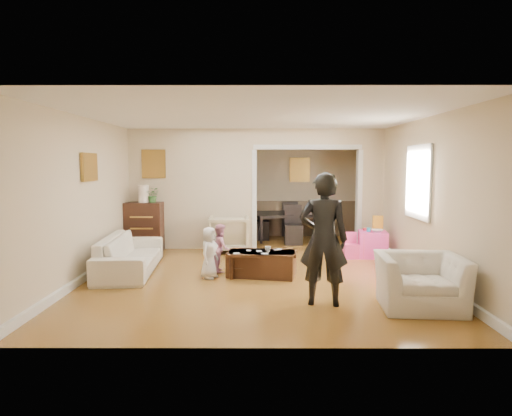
{
  "coord_description": "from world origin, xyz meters",
  "views": [
    {
      "loc": [
        0.02,
        -7.78,
        1.86
      ],
      "look_at": [
        0.0,
        0.2,
        1.05
      ],
      "focal_mm": 30.9,
      "sensor_mm": 36.0,
      "label": 1
    }
  ],
  "objects_px": {
    "play_table": "(373,244)",
    "child_kneel_a": "(209,253)",
    "child_toddler": "(319,245)",
    "armchair_front": "(420,282)",
    "adult_person": "(323,239)",
    "dresser": "(144,227)",
    "table_lamp": "(143,194)",
    "cyan_cup": "(369,230)",
    "coffee_table": "(262,264)",
    "child_kneel_b": "(221,248)",
    "dining_table": "(291,226)",
    "coffee_cup": "(268,249)",
    "sofa": "(130,254)",
    "armchair_back": "(229,234)"
  },
  "relations": [
    {
      "from": "armchair_front",
      "to": "play_table",
      "type": "distance_m",
      "value": 3.1
    },
    {
      "from": "adult_person",
      "to": "child_kneel_a",
      "type": "relative_size",
      "value": 2.09
    },
    {
      "from": "cyan_cup",
      "to": "sofa",
      "type": "bearing_deg",
      "value": -165.11
    },
    {
      "from": "armchair_back",
      "to": "child_toddler",
      "type": "relative_size",
      "value": 1.1
    },
    {
      "from": "sofa",
      "to": "coffee_cup",
      "type": "distance_m",
      "value": 2.39
    },
    {
      "from": "table_lamp",
      "to": "child_kneel_b",
      "type": "height_order",
      "value": "table_lamp"
    },
    {
      "from": "child_toddler",
      "to": "dresser",
      "type": "bearing_deg",
      "value": -48.91
    },
    {
      "from": "dresser",
      "to": "child_toddler",
      "type": "relative_size",
      "value": 1.37
    },
    {
      "from": "coffee_table",
      "to": "adult_person",
      "type": "relative_size",
      "value": 0.62
    },
    {
      "from": "table_lamp",
      "to": "child_kneel_a",
      "type": "relative_size",
      "value": 0.43
    },
    {
      "from": "play_table",
      "to": "adult_person",
      "type": "xyz_separation_m",
      "value": [
        -1.43,
        -2.98,
        0.62
      ]
    },
    {
      "from": "armchair_front",
      "to": "child_toddler",
      "type": "distance_m",
      "value": 2.55
    },
    {
      "from": "armchair_back",
      "to": "coffee_table",
      "type": "relative_size",
      "value": 0.77
    },
    {
      "from": "dresser",
      "to": "child_kneel_b",
      "type": "xyz_separation_m",
      "value": [
        1.76,
        -1.73,
        -0.11
      ]
    },
    {
      "from": "table_lamp",
      "to": "play_table",
      "type": "bearing_deg",
      "value": -6.59
    },
    {
      "from": "table_lamp",
      "to": "child_kneel_a",
      "type": "height_order",
      "value": "table_lamp"
    },
    {
      "from": "coffee_table",
      "to": "child_kneel_a",
      "type": "distance_m",
      "value": 0.89
    },
    {
      "from": "child_kneel_b",
      "to": "sofa",
      "type": "bearing_deg",
      "value": 82.08
    },
    {
      "from": "adult_person",
      "to": "child_toddler",
      "type": "relative_size",
      "value": 2.29
    },
    {
      "from": "adult_person",
      "to": "child_toddler",
      "type": "xyz_separation_m",
      "value": [
        0.26,
        2.24,
        -0.49
      ]
    },
    {
      "from": "coffee_table",
      "to": "adult_person",
      "type": "height_order",
      "value": "adult_person"
    },
    {
      "from": "cyan_cup",
      "to": "adult_person",
      "type": "xyz_separation_m",
      "value": [
        -1.33,
        -2.93,
        0.32
      ]
    },
    {
      "from": "armchair_front",
      "to": "coffee_table",
      "type": "relative_size",
      "value": 0.96
    },
    {
      "from": "table_lamp",
      "to": "sofa",
      "type": "bearing_deg",
      "value": -83.58
    },
    {
      "from": "table_lamp",
      "to": "adult_person",
      "type": "distance_m",
      "value": 4.8
    },
    {
      "from": "table_lamp",
      "to": "child_kneel_b",
      "type": "distance_m",
      "value": 2.6
    },
    {
      "from": "armchair_back",
      "to": "sofa",
      "type": "bearing_deg",
      "value": 45.72
    },
    {
      "from": "cyan_cup",
      "to": "child_toddler",
      "type": "xyz_separation_m",
      "value": [
        -1.08,
        -0.69,
        -0.17
      ]
    },
    {
      "from": "coffee_cup",
      "to": "dresser",
      "type": "bearing_deg",
      "value": 140.86
    },
    {
      "from": "play_table",
      "to": "child_kneel_a",
      "type": "relative_size",
      "value": 0.64
    },
    {
      "from": "armchair_front",
      "to": "adult_person",
      "type": "relative_size",
      "value": 0.6
    },
    {
      "from": "armchair_back",
      "to": "play_table",
      "type": "height_order",
      "value": "armchair_back"
    },
    {
      "from": "play_table",
      "to": "child_toddler",
      "type": "distance_m",
      "value": 1.4
    },
    {
      "from": "armchair_back",
      "to": "child_kneel_a",
      "type": "distance_m",
      "value": 2.19
    },
    {
      "from": "armchair_front",
      "to": "dresser",
      "type": "distance_m",
      "value": 5.78
    },
    {
      "from": "sofa",
      "to": "coffee_cup",
      "type": "height_order",
      "value": "sofa"
    },
    {
      "from": "sofa",
      "to": "table_lamp",
      "type": "xyz_separation_m",
      "value": [
        -0.2,
        1.76,
        0.91
      ]
    },
    {
      "from": "armchair_back",
      "to": "table_lamp",
      "type": "relative_size",
      "value": 2.34
    },
    {
      "from": "dresser",
      "to": "adult_person",
      "type": "distance_m",
      "value": 4.8
    },
    {
      "from": "coffee_cup",
      "to": "adult_person",
      "type": "height_order",
      "value": "adult_person"
    },
    {
      "from": "child_kneel_b",
      "to": "armchair_front",
      "type": "bearing_deg",
      "value": -133.74
    },
    {
      "from": "play_table",
      "to": "armchair_back",
      "type": "bearing_deg",
      "value": 169.39
    },
    {
      "from": "dining_table",
      "to": "child_kneel_b",
      "type": "distance_m",
      "value": 3.54
    },
    {
      "from": "armchair_back",
      "to": "coffee_cup",
      "type": "xyz_separation_m",
      "value": [
        0.77,
        -2.08,
        0.07
      ]
    },
    {
      "from": "coffee_cup",
      "to": "play_table",
      "type": "distance_m",
      "value": 2.63
    },
    {
      "from": "armchair_front",
      "to": "child_kneel_a",
      "type": "bearing_deg",
      "value": 158.06
    },
    {
      "from": "dresser",
      "to": "play_table",
      "type": "xyz_separation_m",
      "value": [
        4.68,
        -0.54,
        -0.26
      ]
    },
    {
      "from": "armchair_front",
      "to": "adult_person",
      "type": "height_order",
      "value": "adult_person"
    },
    {
      "from": "armchair_front",
      "to": "coffee_table",
      "type": "xyz_separation_m",
      "value": [
        -2.03,
        1.6,
        -0.14
      ]
    },
    {
      "from": "adult_person",
      "to": "child_toddler",
      "type": "bearing_deg",
      "value": -86.73
    }
  ]
}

